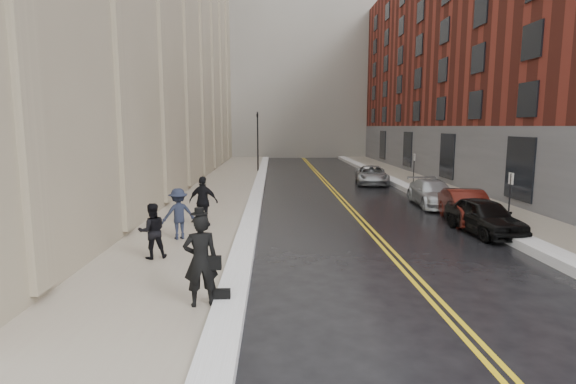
{
  "coord_description": "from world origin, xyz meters",
  "views": [
    {
      "loc": [
        -1.23,
        -8.86,
        4.0
      ],
      "look_at": [
        -0.71,
        7.44,
        1.6
      ],
      "focal_mm": 28.0,
      "sensor_mm": 36.0,
      "label": 1
    }
  ],
  "objects": [
    {
      "name": "sidewalk_left",
      "position": [
        -4.5,
        16.0,
        0.07
      ],
      "size": [
        4.0,
        64.0,
        0.15
      ],
      "primitive_type": "cube",
      "color": "gray",
      "rests_on": "ground"
    },
    {
      "name": "lane_stripe_b",
      "position": [
        2.62,
        16.0,
        0.0
      ],
      "size": [
        0.12,
        64.0,
        0.01
      ],
      "primitive_type": "cube",
      "color": "gold",
      "rests_on": "ground"
    },
    {
      "name": "lane_stripe_a",
      "position": [
        2.38,
        16.0,
        0.0
      ],
      "size": [
        0.12,
        64.0,
        0.01
      ],
      "primitive_type": "cube",
      "color": "gold",
      "rests_on": "ground"
    },
    {
      "name": "building_right",
      "position": [
        17.5,
        23.0,
        9.0
      ],
      "size": [
        14.0,
        50.0,
        18.0
      ],
      "primitive_type": "cube",
      "color": "maroon",
      "rests_on": "ground"
    },
    {
      "name": "parking_sign_near",
      "position": [
        7.9,
        8.0,
        1.36
      ],
      "size": [
        0.06,
        0.35,
        2.23
      ],
      "color": "black",
      "rests_on": "ground"
    },
    {
      "name": "car_silver_far",
      "position": [
        5.55,
        21.85,
        0.63
      ],
      "size": [
        2.68,
        4.8,
        1.27
      ],
      "primitive_type": "imported",
      "rotation": [
        0.0,
        0.0,
        -0.13
      ],
      "color": "#9B9FA3",
      "rests_on": "ground"
    },
    {
      "name": "pedestrian_main",
      "position": [
        -2.8,
        0.46,
        1.16
      ],
      "size": [
        0.84,
        0.66,
        2.02
      ],
      "primitive_type": "imported",
      "rotation": [
        0.0,
        0.0,
        3.41
      ],
      "color": "black",
      "rests_on": "sidewalk_left"
    },
    {
      "name": "car_silver_near",
      "position": [
        6.8,
        13.31,
        0.65
      ],
      "size": [
        2.04,
        4.55,
        1.3
      ],
      "primitive_type": "imported",
      "rotation": [
        0.0,
        0.0,
        -0.05
      ],
      "color": "#AAAEB2",
      "rests_on": "ground"
    },
    {
      "name": "pedestrian_a",
      "position": [
        -4.79,
        4.04,
        0.97
      ],
      "size": [
        0.97,
        0.87,
        1.64
      ],
      "primitive_type": "imported",
      "rotation": [
        0.0,
        0.0,
        3.52
      ],
      "color": "black",
      "rests_on": "sidewalk_left"
    },
    {
      "name": "snow_ridge_right",
      "position": [
        7.15,
        16.0,
        0.15
      ],
      "size": [
        0.85,
        60.8,
        0.3
      ],
      "primitive_type": "cube",
      "color": "white",
      "rests_on": "ground"
    },
    {
      "name": "snow_ridge_left",
      "position": [
        -2.2,
        16.0,
        0.13
      ],
      "size": [
        0.7,
        60.8,
        0.26
      ],
      "primitive_type": "cube",
      "color": "white",
      "rests_on": "ground"
    },
    {
      "name": "sidewalk_right",
      "position": [
        9.0,
        16.0,
        0.07
      ],
      "size": [
        3.0,
        64.0,
        0.15
      ],
      "primitive_type": "cube",
      "color": "gray",
      "rests_on": "ground"
    },
    {
      "name": "tower_far_right",
      "position": [
        14.0,
        66.0,
        22.0
      ],
      "size": [
        22.0,
        18.0,
        44.0
      ],
      "primitive_type": "cube",
      "color": "slate",
      "rests_on": "ground"
    },
    {
      "name": "pedestrian_c",
      "position": [
        -3.94,
        8.24,
        1.12
      ],
      "size": [
        1.21,
        0.69,
        1.95
      ],
      "primitive_type": "imported",
      "rotation": [
        0.0,
        0.0,
        2.94
      ],
      "color": "black",
      "rests_on": "sidewalk_left"
    },
    {
      "name": "traffic_signal",
      "position": [
        -2.6,
        30.0,
        3.08
      ],
      "size": [
        0.18,
        0.15,
        5.2
      ],
      "color": "black",
      "rests_on": "ground"
    },
    {
      "name": "parking_sign_far",
      "position": [
        7.9,
        20.0,
        1.36
      ],
      "size": [
        0.06,
        0.35,
        2.23
      ],
      "color": "black",
      "rests_on": "ground"
    },
    {
      "name": "ground",
      "position": [
        0.0,
        0.0,
        0.0
      ],
      "size": [
        160.0,
        160.0,
        0.0
      ],
      "primitive_type": "plane",
      "color": "black",
      "rests_on": "ground"
    },
    {
      "name": "pedestrian_b",
      "position": [
        -4.5,
        6.34,
        1.03
      ],
      "size": [
        1.3,
        1.06,
        1.75
      ],
      "primitive_type": "imported",
      "rotation": [
        0.0,
        0.0,
        3.56
      ],
      "color": "#1B2032",
      "rests_on": "sidewalk_left"
    },
    {
      "name": "car_black",
      "position": [
        6.62,
        7.32,
        0.67
      ],
      "size": [
        1.91,
        4.04,
        1.34
      ],
      "primitive_type": "imported",
      "rotation": [
        0.0,
        0.0,
        0.09
      ],
      "color": "black",
      "rests_on": "ground"
    },
    {
      "name": "car_maroon",
      "position": [
        6.8,
        9.32,
        0.68
      ],
      "size": [
        1.92,
        4.26,
        1.36
      ],
      "primitive_type": "imported",
      "rotation": [
        0.0,
        0.0,
        -0.12
      ],
      "color": "#44120C",
      "rests_on": "ground"
    }
  ]
}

